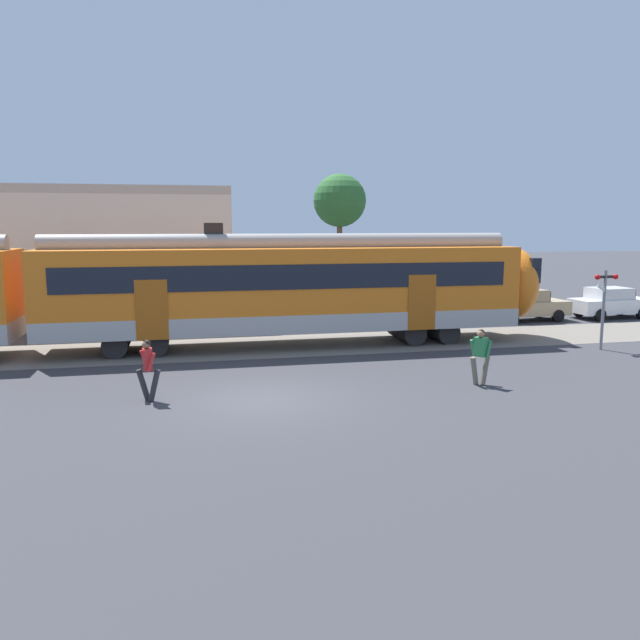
{
  "coord_description": "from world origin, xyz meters",
  "views": [
    {
      "loc": [
        -1.94,
        -16.27,
        4.68
      ],
      "look_at": [
        2.33,
        3.28,
        1.6
      ],
      "focal_mm": 35.0,
      "sensor_mm": 36.0,
      "label": 1
    }
  ],
  "objects_px": {
    "pedestrian_green": "(480,353)",
    "crossing_signal": "(604,297)",
    "parked_car_white": "(610,303)",
    "pedestrian_red": "(148,366)",
    "parked_car_tan": "(526,305)"
  },
  "relations": [
    {
      "from": "parked_car_tan",
      "to": "pedestrian_red",
      "type": "bearing_deg",
      "value": -148.63
    },
    {
      "from": "pedestrian_green",
      "to": "parked_car_white",
      "type": "relative_size",
      "value": 0.41
    },
    {
      "from": "parked_car_tan",
      "to": "parked_car_white",
      "type": "bearing_deg",
      "value": -1.05
    },
    {
      "from": "pedestrian_green",
      "to": "crossing_signal",
      "type": "distance_m",
      "value": 7.96
    },
    {
      "from": "parked_car_white",
      "to": "crossing_signal",
      "type": "height_order",
      "value": "crossing_signal"
    },
    {
      "from": "crossing_signal",
      "to": "pedestrian_red",
      "type": "bearing_deg",
      "value": -167.92
    },
    {
      "from": "parked_car_tan",
      "to": "crossing_signal",
      "type": "bearing_deg",
      "value": -97.99
    },
    {
      "from": "pedestrian_red",
      "to": "parked_car_tan",
      "type": "height_order",
      "value": "pedestrian_red"
    },
    {
      "from": "pedestrian_red",
      "to": "parked_car_tan",
      "type": "xyz_separation_m",
      "value": [
        17.3,
        10.54,
        -0.18
      ]
    },
    {
      "from": "pedestrian_red",
      "to": "crossing_signal",
      "type": "distance_m",
      "value": 16.71
    },
    {
      "from": "pedestrian_red",
      "to": "parked_car_tan",
      "type": "bearing_deg",
      "value": 31.37
    },
    {
      "from": "pedestrian_green",
      "to": "crossing_signal",
      "type": "relative_size",
      "value": 0.56
    },
    {
      "from": "pedestrian_green",
      "to": "parked_car_white",
      "type": "distance_m",
      "value": 16.54
    },
    {
      "from": "crossing_signal",
      "to": "parked_car_white",
      "type": "bearing_deg",
      "value": 51.11
    },
    {
      "from": "pedestrian_red",
      "to": "pedestrian_green",
      "type": "height_order",
      "value": "same"
    }
  ]
}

